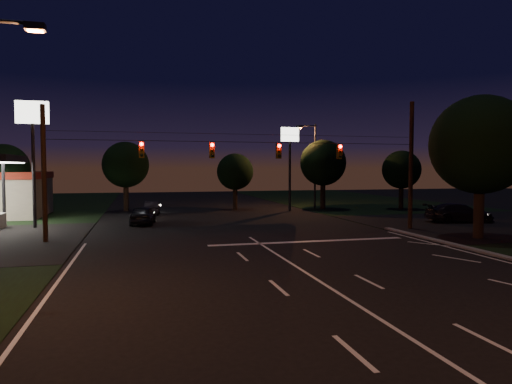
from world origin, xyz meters
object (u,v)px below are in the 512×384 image
object	(u,v)px
tree_right_near	(479,146)
car_cross	(459,213)
utility_pole_right	(410,229)
car_oncoming_a	(143,215)
car_oncoming_b	(152,208)

from	to	relation	value
tree_right_near	car_cross	world-z (taller)	tree_right_near
utility_pole_right	car_oncoming_a	bearing A→B (deg)	158.07
car_oncoming_b	car_cross	bearing A→B (deg)	157.66
car_oncoming_a	car_oncoming_b	bearing A→B (deg)	-89.57
car_oncoming_b	utility_pole_right	bearing A→B (deg)	145.34
car_cross	tree_right_near	bearing A→B (deg)	159.18
tree_right_near	car_oncoming_b	world-z (taller)	tree_right_near
car_oncoming_a	car_cross	distance (m)	24.93
utility_pole_right	car_oncoming_b	bearing A→B (deg)	139.76
car_oncoming_b	tree_right_near	bearing A→B (deg)	139.67
car_cross	utility_pole_right	bearing A→B (deg)	122.61
utility_pole_right	car_oncoming_a	distance (m)	19.89
car_oncoming_b	car_cross	distance (m)	26.63
car_oncoming_b	car_oncoming_a	bearing A→B (deg)	88.79
tree_right_near	car_oncoming_a	world-z (taller)	tree_right_near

